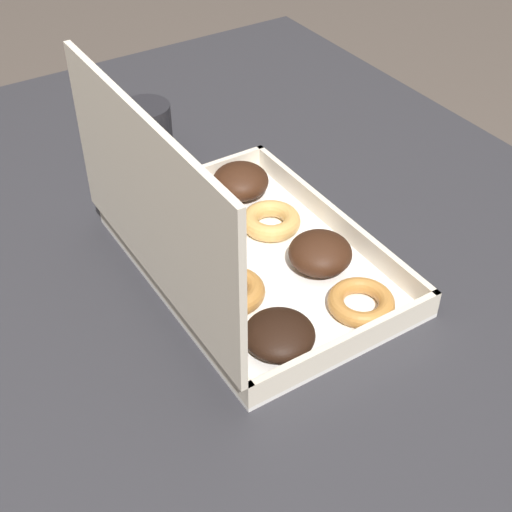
{
  "coord_description": "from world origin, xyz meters",
  "views": [
    {
      "loc": [
        -0.58,
        0.4,
        1.34
      ],
      "look_at": [
        -0.01,
        0.04,
        0.78
      ],
      "focal_mm": 50.0,
      "sensor_mm": 36.0,
      "label": 1
    }
  ],
  "objects": [
    {
      "name": "coffee_mug",
      "position": [
        0.28,
        0.04,
        0.81
      ],
      "size": [
        0.07,
        0.07,
        0.09
      ],
      "color": "#232328",
      "rests_on": "dining_table"
    },
    {
      "name": "donut_box",
      "position": [
        -0.01,
        0.06,
        0.81
      ],
      "size": [
        0.37,
        0.26,
        0.25
      ],
      "color": "white",
      "rests_on": "dining_table"
    },
    {
      "name": "dining_table",
      "position": [
        0.0,
        0.0,
        0.67
      ],
      "size": [
        1.28,
        0.9,
        0.76
      ],
      "color": "#2D2D33",
      "rests_on": "ground_plane"
    }
  ]
}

